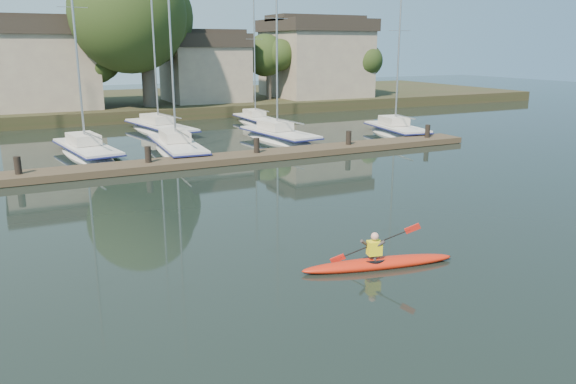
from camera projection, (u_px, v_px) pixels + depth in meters
name	position (u px, v px, depth m)	size (l,w,h in m)	color
ground	(344.00, 245.00, 17.81)	(160.00, 160.00, 0.00)	black
kayak	(378.00, 261.00, 16.01)	(4.62, 1.55, 1.47)	#B9340E
dock	(205.00, 160.00, 29.89)	(34.00, 2.00, 1.80)	#473928
sailboat_1	(88.00, 159.00, 32.24)	(3.42, 8.84, 14.09)	silver
sailboat_2	(177.00, 156.00, 33.29)	(2.59, 9.20, 15.07)	silver
sailboat_3	(279.00, 144.00, 37.45)	(3.20, 8.62, 13.58)	silver
sailboat_4	(396.00, 138.00, 39.84)	(3.21, 7.57, 12.46)	silver
sailboat_6	(161.00, 135.00, 40.93)	(3.95, 10.46, 16.28)	silver
sailboat_7	(256.00, 125.00, 45.66)	(1.90, 7.15, 11.53)	silver
shore	(132.00, 77.00, 52.60)	(90.00, 25.25, 12.75)	#252E17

